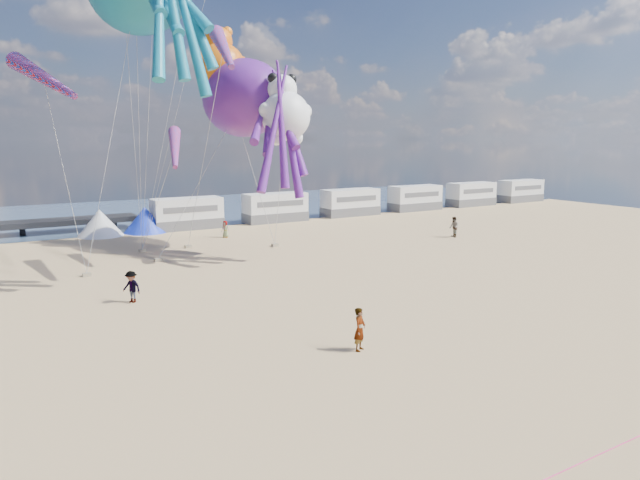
{
  "coord_description": "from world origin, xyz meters",
  "views": [
    {
      "loc": [
        -11.1,
        -13.38,
        8.57
      ],
      "look_at": [
        0.55,
        6.0,
        4.56
      ],
      "focal_mm": 32.0,
      "sensor_mm": 36.0,
      "label": 1
    }
  ],
  "objects_px": {
    "beachgoer_1": "(454,227)",
    "kite_panda": "(286,116)",
    "sandbag_b": "(158,260)",
    "tent_white": "(100,223)",
    "motorhome_0": "(187,213)",
    "motorhome_2": "(350,202)",
    "motorhome_5": "(521,191)",
    "sandbag_d": "(188,246)",
    "motorhome_3": "(415,198)",
    "standing_person": "(360,329)",
    "motorhome_1": "(275,207)",
    "beachgoer_0": "(225,229)",
    "sandbag_a": "(87,275)",
    "sandbag_e": "(142,250)",
    "motorhome_4": "(471,194)",
    "tent_blue": "(145,220)",
    "windsock_left": "(43,77)",
    "windsock_right": "(175,149)",
    "sandbag_c": "(275,245)",
    "kite_teddy_orange": "(221,67)",
    "windsock_mid": "(224,49)",
    "beachgoer_2": "(132,287)",
    "kite_octopus_purple": "(244,98)"
  },
  "relations": [
    {
      "from": "kite_octopus_purple",
      "to": "kite_teddy_orange",
      "type": "height_order",
      "value": "kite_octopus_purple"
    },
    {
      "from": "windsock_right",
      "to": "motorhome_2",
      "type": "bearing_deg",
      "value": 48.03
    },
    {
      "from": "sandbag_c",
      "to": "windsock_right",
      "type": "xyz_separation_m",
      "value": [
        -8.36,
        -1.62,
        7.82
      ]
    },
    {
      "from": "sandbag_e",
      "to": "tent_blue",
      "type": "bearing_deg",
      "value": 74.21
    },
    {
      "from": "motorhome_4",
      "to": "tent_white",
      "type": "xyz_separation_m",
      "value": [
        -46.0,
        0.0,
        -0.3
      ]
    },
    {
      "from": "motorhome_4",
      "to": "sandbag_c",
      "type": "bearing_deg",
      "value": -160.09
    },
    {
      "from": "standing_person",
      "to": "sandbag_b",
      "type": "bearing_deg",
      "value": 62.74
    },
    {
      "from": "windsock_right",
      "to": "beachgoer_2",
      "type": "bearing_deg",
      "value": -103.46
    },
    {
      "from": "standing_person",
      "to": "motorhome_3",
      "type": "bearing_deg",
      "value": 13.57
    },
    {
      "from": "kite_teddy_orange",
      "to": "windsock_left",
      "type": "xyz_separation_m",
      "value": [
        -13.3,
        -5.79,
        -1.98
      ]
    },
    {
      "from": "windsock_mid",
      "to": "standing_person",
      "type": "bearing_deg",
      "value": -79.03
    },
    {
      "from": "motorhome_0",
      "to": "standing_person",
      "type": "height_order",
      "value": "motorhome_0"
    },
    {
      "from": "motorhome_4",
      "to": "motorhome_2",
      "type": "bearing_deg",
      "value": 180.0
    },
    {
      "from": "beachgoer_2",
      "to": "sandbag_b",
      "type": "distance_m",
      "value": 10.47
    },
    {
      "from": "sandbag_e",
      "to": "motorhome_2",
      "type": "bearing_deg",
      "value": 20.12
    },
    {
      "from": "motorhome_4",
      "to": "tent_blue",
      "type": "relative_size",
      "value": 1.65
    },
    {
      "from": "motorhome_2",
      "to": "kite_octopus_purple",
      "type": "height_order",
      "value": "kite_octopus_purple"
    },
    {
      "from": "beachgoer_1",
      "to": "kite_panda",
      "type": "xyz_separation_m",
      "value": [
        -16.43,
        0.37,
        9.28
      ]
    },
    {
      "from": "motorhome_4",
      "to": "sandbag_c",
      "type": "relative_size",
      "value": 13.2
    },
    {
      "from": "kite_teddy_orange",
      "to": "kite_panda",
      "type": "bearing_deg",
      "value": -51.25
    },
    {
      "from": "motorhome_1",
      "to": "beachgoer_0",
      "type": "distance_m",
      "value": 10.51
    },
    {
      "from": "tent_blue",
      "to": "windsock_left",
      "type": "relative_size",
      "value": 0.56
    },
    {
      "from": "motorhome_0",
      "to": "standing_person",
      "type": "xyz_separation_m",
      "value": [
        -4.21,
        -35.1,
        -0.6
      ]
    },
    {
      "from": "motorhome_0",
      "to": "beachgoer_1",
      "type": "height_order",
      "value": "motorhome_0"
    },
    {
      "from": "motorhome_1",
      "to": "sandbag_b",
      "type": "distance_m",
      "value": 21.01
    },
    {
      "from": "motorhome_2",
      "to": "beachgoer_1",
      "type": "relative_size",
      "value": 3.62
    },
    {
      "from": "sandbag_b",
      "to": "tent_white",
      "type": "bearing_deg",
      "value": 96.11
    },
    {
      "from": "kite_octopus_purple",
      "to": "windsock_mid",
      "type": "xyz_separation_m",
      "value": [
        -4.72,
        -7.94,
        2.32
      ]
    },
    {
      "from": "sandbag_d",
      "to": "kite_panda",
      "type": "bearing_deg",
      "value": -52.54
    },
    {
      "from": "motorhome_0",
      "to": "windsock_right",
      "type": "relative_size",
      "value": 1.32
    },
    {
      "from": "sandbag_c",
      "to": "kite_teddy_orange",
      "type": "relative_size",
      "value": 0.08
    },
    {
      "from": "motorhome_3",
      "to": "standing_person",
      "type": "relative_size",
      "value": 3.65
    },
    {
      "from": "motorhome_2",
      "to": "motorhome_5",
      "type": "distance_m",
      "value": 28.5
    },
    {
      "from": "motorhome_1",
      "to": "sandbag_c",
      "type": "distance_m",
      "value": 14.22
    },
    {
      "from": "motorhome_0",
      "to": "motorhome_4",
      "type": "height_order",
      "value": "same"
    },
    {
      "from": "sandbag_a",
      "to": "sandbag_e",
      "type": "distance_m",
      "value": 8.02
    },
    {
      "from": "beachgoer_0",
      "to": "beachgoer_1",
      "type": "bearing_deg",
      "value": 22.48
    },
    {
      "from": "windsock_left",
      "to": "windsock_right",
      "type": "height_order",
      "value": "windsock_left"
    },
    {
      "from": "sandbag_a",
      "to": "kite_teddy_orange",
      "type": "relative_size",
      "value": 0.08
    },
    {
      "from": "kite_octopus_purple",
      "to": "tent_white",
      "type": "bearing_deg",
      "value": 142.76
    },
    {
      "from": "beachgoer_2",
      "to": "kite_teddy_orange",
      "type": "bearing_deg",
      "value": 105.66
    },
    {
      "from": "beachgoer_1",
      "to": "windsock_mid",
      "type": "distance_m",
      "value": 25.81
    },
    {
      "from": "motorhome_3",
      "to": "tent_blue",
      "type": "xyz_separation_m",
      "value": [
        -32.5,
        0.0,
        -0.3
      ]
    },
    {
      "from": "kite_octopus_purple",
      "to": "sandbag_b",
      "type": "bearing_deg",
      "value": -150.95
    },
    {
      "from": "beachgoer_1",
      "to": "sandbag_e",
      "type": "bearing_deg",
      "value": -83.99
    },
    {
      "from": "motorhome_1",
      "to": "sandbag_c",
      "type": "relative_size",
      "value": 13.2
    },
    {
      "from": "windsock_right",
      "to": "kite_panda",
      "type": "bearing_deg",
      "value": 0.82
    },
    {
      "from": "sandbag_a",
      "to": "kite_panda",
      "type": "height_order",
      "value": "kite_panda"
    },
    {
      "from": "standing_person",
      "to": "sandbag_a",
      "type": "height_order",
      "value": "standing_person"
    },
    {
      "from": "motorhome_5",
      "to": "sandbag_e",
      "type": "bearing_deg",
      "value": -170.16
    }
  ]
}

